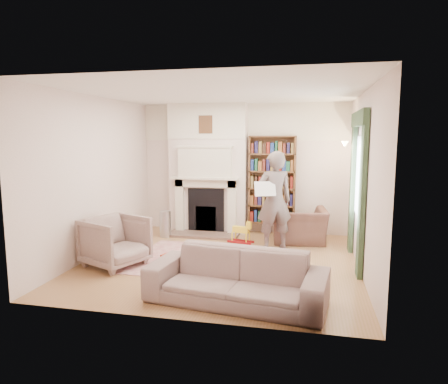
% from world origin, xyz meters
% --- Properties ---
extents(floor, '(4.50, 4.50, 0.00)m').
position_xyz_m(floor, '(0.00, 0.00, 0.00)').
color(floor, olive).
rests_on(floor, ground).
extents(ceiling, '(4.50, 4.50, 0.00)m').
position_xyz_m(ceiling, '(0.00, 0.00, 2.80)').
color(ceiling, white).
rests_on(ceiling, wall_back).
extents(wall_back, '(4.50, 0.00, 4.50)m').
position_xyz_m(wall_back, '(0.00, 2.25, 1.40)').
color(wall_back, white).
rests_on(wall_back, floor).
extents(wall_front, '(4.50, 0.00, 4.50)m').
position_xyz_m(wall_front, '(0.00, -2.25, 1.40)').
color(wall_front, white).
rests_on(wall_front, floor).
extents(wall_left, '(0.00, 4.50, 4.50)m').
position_xyz_m(wall_left, '(-2.25, 0.00, 1.40)').
color(wall_left, white).
rests_on(wall_left, floor).
extents(wall_right, '(0.00, 4.50, 4.50)m').
position_xyz_m(wall_right, '(2.25, 0.00, 1.40)').
color(wall_right, white).
rests_on(wall_right, floor).
extents(fireplace, '(1.70, 0.58, 2.80)m').
position_xyz_m(fireplace, '(-0.75, 2.05, 1.39)').
color(fireplace, white).
rests_on(fireplace, floor).
extents(bookcase, '(1.00, 0.24, 1.85)m').
position_xyz_m(bookcase, '(0.65, 2.12, 1.18)').
color(bookcase, brown).
rests_on(bookcase, floor).
extents(window, '(0.02, 0.90, 1.30)m').
position_xyz_m(window, '(2.23, 0.40, 1.45)').
color(window, silver).
rests_on(window, wall_right).
extents(curtain_left, '(0.07, 0.32, 2.40)m').
position_xyz_m(curtain_left, '(2.20, -0.30, 1.20)').
color(curtain_left, '#2D442B').
rests_on(curtain_left, floor).
extents(curtain_right, '(0.07, 0.32, 2.40)m').
position_xyz_m(curtain_right, '(2.20, 1.10, 1.20)').
color(curtain_right, '#2D442B').
rests_on(curtain_right, floor).
extents(pelmet, '(0.09, 1.70, 0.24)m').
position_xyz_m(pelmet, '(2.19, 0.40, 2.38)').
color(pelmet, '#2D442B').
rests_on(pelmet, wall_right).
extents(wall_sconce, '(0.20, 0.24, 0.24)m').
position_xyz_m(wall_sconce, '(2.03, 1.50, 1.90)').
color(wall_sconce, gold).
rests_on(wall_sconce, wall_right).
extents(rug, '(2.68, 2.09, 0.01)m').
position_xyz_m(rug, '(-0.20, -0.02, 0.01)').
color(rug, beige).
rests_on(rug, floor).
extents(armchair_reading, '(1.15, 1.03, 0.68)m').
position_xyz_m(armchair_reading, '(1.26, 1.52, 0.34)').
color(armchair_reading, '#4C2D28').
rests_on(armchair_reading, floor).
extents(armchair_left, '(1.16, 1.14, 0.81)m').
position_xyz_m(armchair_left, '(-1.63, -0.60, 0.40)').
color(armchair_left, '#B3A594').
rests_on(armchair_left, floor).
extents(sofa, '(2.35, 1.17, 0.66)m').
position_xyz_m(sofa, '(0.56, -1.62, 0.33)').
color(sofa, gray).
rests_on(sofa, floor).
extents(man_reading, '(0.79, 0.66, 1.84)m').
position_xyz_m(man_reading, '(0.81, 0.92, 0.92)').
color(man_reading, '#5E504B').
rests_on(man_reading, floor).
extents(newspaper, '(0.40, 0.25, 0.26)m').
position_xyz_m(newspaper, '(0.66, 0.72, 1.16)').
color(newspaper, white).
rests_on(newspaper, man_reading).
extents(coffee_table, '(0.74, 0.52, 0.45)m').
position_xyz_m(coffee_table, '(1.02, -0.81, 0.23)').
color(coffee_table, black).
rests_on(coffee_table, floor).
extents(paraffin_heater, '(0.27, 0.27, 0.55)m').
position_xyz_m(paraffin_heater, '(-1.51, 1.37, 0.28)').
color(paraffin_heater, '#A6A8AE').
rests_on(paraffin_heater, floor).
extents(rocking_horse, '(0.54, 0.32, 0.44)m').
position_xyz_m(rocking_horse, '(0.13, 1.21, 0.22)').
color(rocking_horse, yellow).
rests_on(rocking_horse, rug).
extents(board_game, '(0.40, 0.40, 0.03)m').
position_xyz_m(board_game, '(-0.07, 0.24, 0.03)').
color(board_game, gold).
rests_on(board_game, rug).
extents(game_box_lid, '(0.35, 0.29, 0.05)m').
position_xyz_m(game_box_lid, '(-0.89, -0.05, 0.04)').
color(game_box_lid, '#A62F13').
rests_on(game_box_lid, rug).
extents(comic_annuals, '(0.74, 0.62, 0.02)m').
position_xyz_m(comic_annuals, '(0.17, -0.45, 0.02)').
color(comic_annuals, red).
rests_on(comic_annuals, rug).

